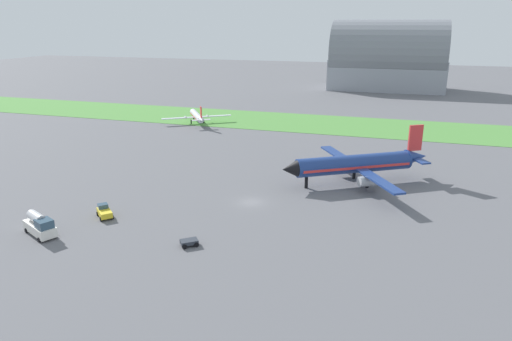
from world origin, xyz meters
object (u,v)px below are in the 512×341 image
airplane_taxiing_turboprop (197,116)px  fuel_truck_by_runway (40,225)px  baggage_cart_midfield (189,242)px  pushback_tug_near_gate (104,212)px  airplane_midfield_jet (357,164)px

airplane_taxiing_turboprop → fuel_truck_by_runway: (10.72, -79.58, -0.78)m
fuel_truck_by_runway → airplane_taxiing_turboprop: bearing=123.6°
baggage_cart_midfield → fuel_truck_by_runway: (-22.39, -3.34, 1.01)m
airplane_taxiing_turboprop → baggage_cart_midfield: bearing=169.2°
baggage_cart_midfield → fuel_truck_by_runway: fuel_truck_by_runway is taller
pushback_tug_near_gate → fuel_truck_by_runway: bearing=102.9°
fuel_truck_by_runway → baggage_cart_midfield: bearing=34.4°
airplane_taxiing_turboprop → pushback_tug_near_gate: airplane_taxiing_turboprop is taller
airplane_midfield_jet → airplane_taxiing_turboprop: bearing=-70.9°
pushback_tug_near_gate → fuel_truck_by_runway: 9.92m
airplane_midfield_jet → baggage_cart_midfield: size_ratio=9.27×
airplane_midfield_jet → pushback_tug_near_gate: 46.89m
airplane_midfield_jet → baggage_cart_midfield: (-19.63, -33.83, -3.37)m
baggage_cart_midfield → fuel_truck_by_runway: bearing=-29.8°
airplane_midfield_jet → airplane_taxiing_turboprop: size_ratio=1.47×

